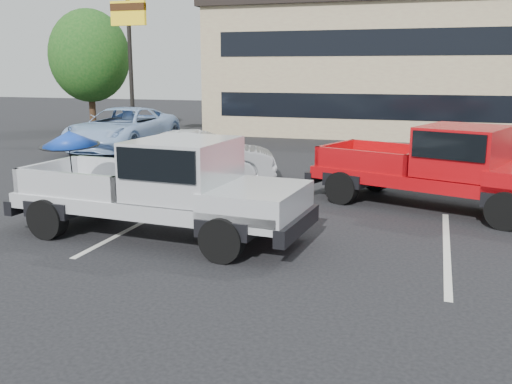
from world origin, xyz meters
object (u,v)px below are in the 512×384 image
(tree_back, at_px, (511,42))
(silver_pickup, at_px, (172,183))
(red_pickup, at_px, (453,165))
(silver_sedan, at_px, (201,156))
(motel_sign, at_px, (129,32))
(tree_left, at_px, (89,56))
(blue_suv, at_px, (123,129))

(tree_back, relative_size, silver_pickup, 1.22)
(red_pickup, relative_size, silver_sedan, 1.45)
(motel_sign, bearing_deg, tree_back, 32.01)
(tree_left, bearing_deg, silver_pickup, -52.71)
(tree_left, distance_m, tree_back, 21.20)
(red_pickup, distance_m, silver_sedan, 6.90)
(tree_back, height_order, red_pickup, tree_back)
(silver_sedan, xyz_separation_m, blue_suv, (-5.41, 4.95, 0.12))
(tree_left, bearing_deg, blue_suv, -48.13)
(red_pickup, bearing_deg, motel_sign, 165.11)
(silver_sedan, bearing_deg, red_pickup, -123.33)
(silver_pickup, distance_m, red_pickup, 6.31)
(silver_sedan, distance_m, blue_suv, 7.33)
(silver_pickup, xyz_separation_m, blue_suv, (-7.11, 10.32, -0.24))
(red_pickup, xyz_separation_m, blue_suv, (-12.13, 6.49, -0.22))
(silver_pickup, bearing_deg, red_pickup, 41.58)
(motel_sign, xyz_separation_m, silver_pickup, (8.09, -12.87, -3.60))
(motel_sign, xyz_separation_m, red_pickup, (13.10, -9.04, -3.61))
(tree_left, bearing_deg, red_pickup, -35.15)
(red_pickup, bearing_deg, silver_sedan, -173.21)
(tree_back, bearing_deg, silver_pickup, -109.08)
(motel_sign, height_order, silver_pickup, motel_sign)
(silver_pickup, bearing_deg, silver_sedan, 111.76)
(motel_sign, height_order, tree_back, tree_back)
(tree_left, bearing_deg, silver_sedan, -45.31)
(tree_back, xyz_separation_m, blue_suv, (-15.02, -12.55, -3.60))
(tree_left, height_order, silver_pickup, tree_left)
(tree_left, distance_m, silver_sedan, 15.08)
(silver_pickup, xyz_separation_m, silver_sedan, (-1.70, 5.37, -0.36))
(silver_pickup, height_order, red_pickup, silver_pickup)
(motel_sign, distance_m, red_pickup, 16.33)
(tree_back, distance_m, silver_pickup, 24.44)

